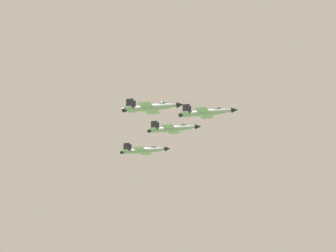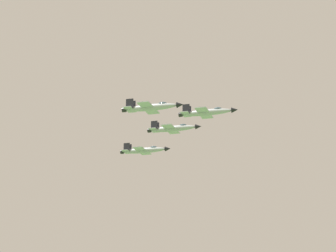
{
  "view_description": "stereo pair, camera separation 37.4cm",
  "coord_description": "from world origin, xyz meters",
  "views": [
    {
      "loc": [
        -1.52,
        -151.65,
        47.33
      ],
      "look_at": [
        -13.47,
        9.19,
        96.52
      ],
      "focal_mm": 58.86,
      "sensor_mm": 36.0,
      "label": 1
    },
    {
      "loc": [
        -1.15,
        -151.62,
        47.33
      ],
      "look_at": [
        -13.47,
        9.19,
        96.52
      ],
      "focal_mm": 58.86,
      "sensor_mm": 36.0,
      "label": 2
    }
  ],
  "objects": [
    {
      "name": "jet_lead",
      "position": [
        -1.51,
        0.91,
        97.95
      ],
      "size": [
        17.5,
        11.04,
        3.7
      ],
      "rotation": [
        0.0,
        0.0,
        6.08
      ],
      "color": "#9EA3A8"
    },
    {
      "name": "jet_left_wingman",
      "position": [
        -12.29,
        14.75,
        97.4
      ],
      "size": [
        17.54,
        11.08,
        3.71
      ],
      "rotation": [
        0.0,
        0.0,
        6.08
      ],
      "color": "#9EA3A8"
    },
    {
      "name": "jet_right_wingman",
      "position": [
        -16.9,
        -7.5,
        97.02
      ],
      "size": [
        17.75,
        11.2,
        3.76
      ],
      "rotation": [
        0.0,
        0.0,
        6.08
      ],
      "color": "#9EA3A8"
    },
    {
      "name": "jet_left_outer",
      "position": [
        -23.07,
        28.58,
        94.03
      ],
      "size": [
        17.76,
        11.21,
        3.76
      ],
      "rotation": [
        0.0,
        0.0,
        6.08
      ],
      "color": "#9EA3A8"
    }
  ]
}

